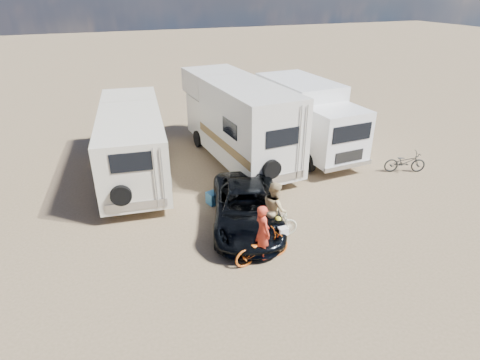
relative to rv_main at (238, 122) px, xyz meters
name	(u,v)px	position (x,y,z in m)	size (l,w,h in m)	color
ground	(304,238)	(-0.31, -7.04, -1.88)	(140.00, 140.00, 0.00)	#8E7554
rv_main	(238,122)	(0.00, 0.00, 0.00)	(2.59, 8.02, 3.77)	white
rv_left	(133,144)	(-4.84, -0.08, -0.42)	(2.50, 8.11, 2.93)	beige
box_truck	(308,119)	(3.49, -0.43, -0.15)	(2.57, 6.52, 3.47)	white
dark_suv	(246,207)	(-1.77, -5.52, -1.20)	(2.28, 4.95, 1.37)	black
bike_man	(262,248)	(-2.10, -7.64, -1.41)	(0.64, 1.82, 0.96)	orange
bike_woman	(274,225)	(-1.23, -6.63, -1.39)	(0.46, 1.63, 0.98)	beige
rider_man	(262,237)	(-2.10, -7.64, -1.00)	(0.64, 0.42, 1.76)	red
rider_woman	(275,213)	(-1.23, -6.63, -0.95)	(0.91, 0.71, 1.87)	tan
bike_parked	(405,162)	(6.49, -4.03, -1.41)	(0.64, 1.82, 0.96)	black
cooler	(215,197)	(-2.34, -3.69, -1.65)	(0.60, 0.43, 0.48)	#2B6893
crate	(256,175)	(-0.04, -2.38, -1.68)	(0.51, 0.51, 0.40)	#976E55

